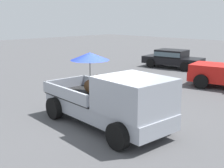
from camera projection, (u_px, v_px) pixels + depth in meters
The scene contains 3 objects.
ground_plane at pixel (105, 125), 10.42m from camera, with size 80.00×80.00×0.00m, color #4C4C4F.
pickup_truck_main at pixel (113, 100), 9.92m from camera, with size 5.18×2.57×2.40m.
parked_sedan_far at pixel (172, 58), 22.06m from camera, with size 4.50×2.42×1.33m.
Camera 1 is at (7.10, -6.84, 3.67)m, focal length 48.08 mm.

